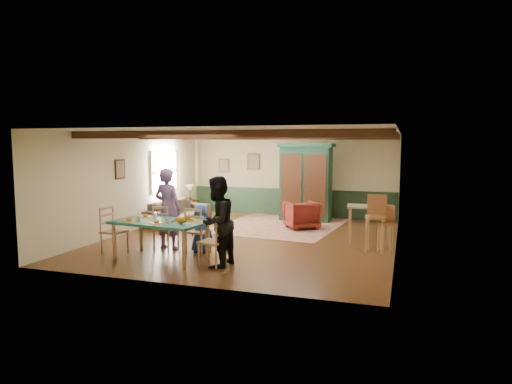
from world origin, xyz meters
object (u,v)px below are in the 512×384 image
(dining_table, at_px, (161,240))
(end_table, at_px, (190,207))
(dining_chair_end_left, at_px, (114,230))
(table_lamp, at_px, (190,192))
(dining_chair_end_right, at_px, (212,241))
(person_child, at_px, (200,228))
(armoire, at_px, (306,182))
(person_woman, at_px, (217,222))
(bar_stool_right, at_px, (385,229))
(dining_chair_far_left, at_px, (166,227))
(person_man, at_px, (168,209))
(counter_table, at_px, (370,224))
(cat, at_px, (181,219))
(armchair, at_px, (302,215))
(sofa, at_px, (178,212))
(dining_chair_far_right, at_px, (198,230))
(bar_stool_left, at_px, (375,224))

(dining_table, bearing_deg, end_table, 110.44)
(dining_chair_end_left, height_order, table_lamp, table_lamp)
(dining_chair_end_right, height_order, person_child, person_child)
(dining_chair_end_left, distance_m, armoire, 6.39)
(person_woman, distance_m, bar_stool_right, 3.91)
(dining_chair_far_left, relative_size, person_man, 0.55)
(counter_table, height_order, bar_stool_right, bar_stool_right)
(person_man, distance_m, cat, 1.42)
(armoire, xyz_separation_m, armchair, (0.18, -1.38, -0.82))
(armoire, distance_m, end_table, 4.04)
(dining_chair_end_right, bearing_deg, sofa, -137.95)
(armoire, relative_size, counter_table, 2.22)
(dining_chair_far_right, height_order, table_lamp, table_lamp)
(dining_chair_end_right, relative_size, sofa, 0.43)
(table_lamp, height_order, bar_stool_right, table_lamp)
(dining_table, relative_size, armoire, 0.81)
(sofa, relative_size, counter_table, 2.18)
(sofa, bearing_deg, dining_chair_far_left, -150.24)
(armoire, height_order, armchair, armoire)
(sofa, bearing_deg, bar_stool_left, -101.39)
(dining_chair_far_left, bearing_deg, person_man, -90.00)
(person_child, distance_m, armchair, 3.82)
(counter_table, relative_size, bar_stool_right, 1.06)
(armchair, relative_size, end_table, 1.58)
(dining_chair_end_left, bearing_deg, dining_table, -90.00)
(dining_chair_end_left, height_order, cat, dining_chair_end_left)
(armchair, height_order, counter_table, counter_table)
(armchair, bearing_deg, dining_table, 30.44)
(person_man, xyz_separation_m, armoire, (2.20, 4.78, 0.27))
(armchair, bearing_deg, cat, 37.73)
(dining_chair_far_left, bearing_deg, bar_stool_right, -157.06)
(dining_table, relative_size, sofa, 0.82)
(dining_chair_end_right, relative_size, cat, 2.64)
(person_man, relative_size, person_woman, 1.05)
(dining_chair_end_left, xyz_separation_m, bar_stool_right, (5.67, 2.06, -0.00))
(sofa, height_order, end_table, sofa)
(dining_chair_end_right, bearing_deg, table_lamp, -143.04)
(cat, height_order, sofa, cat)
(person_child, distance_m, table_lamp, 5.39)
(armchair, bearing_deg, person_woman, 46.91)
(dining_table, height_order, armchair, dining_table)
(dining_table, distance_m, cat, 0.79)
(armchair, bearing_deg, dining_chair_far_left, 21.45)
(dining_table, xyz_separation_m, dining_chair_end_right, (1.24, -0.15, 0.11))
(cat, bearing_deg, armchair, 78.64)
(dining_chair_far_right, xyz_separation_m, person_man, (-0.85, 0.19, 0.42))
(person_child, relative_size, counter_table, 1.00)
(dining_chair_far_left, bearing_deg, armoire, -107.65)
(dining_table, relative_size, dining_chair_far_left, 1.89)
(dining_table, height_order, dining_chair_end_left, dining_chair_end_left)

